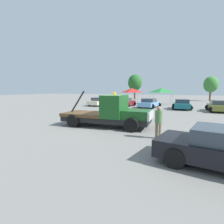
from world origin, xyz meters
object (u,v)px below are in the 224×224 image
(parked_car_skyblue, at_px, (149,103))
(parked_car_teal, at_px, (182,104))
(tree_center, at_px, (135,83))
(traffic_cone, at_px, (137,117))
(tow_truck, at_px, (111,113))
(person_near_truck, at_px, (159,120))
(tree_left, at_px, (211,84))
(parked_car_maroon, at_px, (125,102))
(canopy_tent_red, at_px, (132,90))
(canopy_tent_green, at_px, (162,90))
(parked_car_cream, at_px, (99,102))
(parked_car_olive, at_px, (219,106))

(parked_car_skyblue, relative_size, parked_car_teal, 1.03)
(tree_center, bearing_deg, traffic_cone, -71.79)
(tow_truck, bearing_deg, person_near_truck, -29.30)
(parked_car_skyblue, relative_size, tree_left, 0.81)
(parked_car_maroon, relative_size, parked_car_skyblue, 1.01)
(person_near_truck, relative_size, canopy_tent_red, 0.51)
(parked_car_skyblue, bearing_deg, traffic_cone, -165.43)
(canopy_tent_red, distance_m, tree_center, 14.24)
(parked_car_maroon, xyz_separation_m, tree_center, (-5.21, 20.77, 3.83))
(tow_truck, height_order, parked_car_skyblue, tow_truck)
(tow_truck, relative_size, parked_car_skyblue, 1.41)
(parked_car_skyblue, relative_size, canopy_tent_green, 1.25)
(person_near_truck, distance_m, parked_car_cream, 19.91)
(canopy_tent_green, xyz_separation_m, tree_left, (8.68, 13.90, 1.30))
(parked_car_cream, height_order, parked_car_teal, same)
(tree_left, height_order, tree_center, tree_center)
(parked_car_teal, distance_m, tree_left, 22.24)
(person_near_truck, relative_size, tree_center, 0.26)
(canopy_tent_red, bearing_deg, parked_car_skyblue, -55.09)
(canopy_tent_red, relative_size, tree_left, 0.60)
(canopy_tent_red, bearing_deg, parked_car_maroon, -78.78)
(traffic_cone, bearing_deg, canopy_tent_green, 93.41)
(parked_car_olive, xyz_separation_m, tree_center, (-17.49, 22.09, 3.83))
(parked_car_olive, bearing_deg, parked_car_teal, 73.00)
(canopy_tent_green, relative_size, tree_left, 0.65)
(canopy_tent_red, relative_size, canopy_tent_green, 0.92)
(parked_car_olive, xyz_separation_m, canopy_tent_red, (-13.71, 8.51, 1.82))
(parked_car_cream, bearing_deg, person_near_truck, -140.19)
(parked_car_maroon, relative_size, tree_left, 0.82)
(tow_truck, distance_m, parked_car_skyblue, 14.16)
(tree_left, relative_size, traffic_cone, 10.23)
(tree_left, distance_m, tree_center, 18.12)
(parked_car_teal, bearing_deg, traffic_cone, 159.65)
(parked_car_skyblue, distance_m, parked_car_teal, 4.37)
(tow_truck, distance_m, parked_car_teal, 14.54)
(parked_car_maroon, distance_m, tree_center, 21.75)
(tree_left, bearing_deg, canopy_tent_green, -121.98)
(tow_truck, height_order, tree_left, tree_left)
(parked_car_maroon, xyz_separation_m, parked_car_teal, (8.18, -0.41, 0.00))
(person_near_truck, distance_m, tree_center, 39.29)
(parked_car_olive, bearing_deg, canopy_tent_green, 38.94)
(tree_center, xyz_separation_m, traffic_cone, (10.53, -32.01, -4.23))
(canopy_tent_green, relative_size, tree_center, 0.55)
(person_near_truck, bearing_deg, canopy_tent_green, -152.49)
(canopy_tent_green, height_order, tree_center, tree_center)
(parked_car_skyblue, relative_size, canopy_tent_red, 1.35)
(parked_car_cream, relative_size, parked_car_skyblue, 1.01)
(parked_car_maroon, xyz_separation_m, canopy_tent_red, (-1.43, 7.19, 1.82))
(tow_truck, xyz_separation_m, tree_left, (8.47, 35.56, 2.83))
(parked_car_teal, xyz_separation_m, tree_center, (-13.39, 21.18, 3.83))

